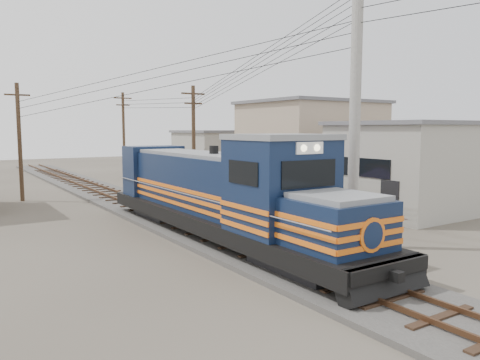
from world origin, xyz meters
TOP-DOWN VIEW (x-y plane):
  - ground at (0.00, 0.00)m, footprint 120.00×120.00m
  - ballast at (0.00, 10.00)m, footprint 3.60×70.00m
  - track at (0.00, 10.00)m, footprint 1.15×70.00m
  - locomotive at (0.00, 2.95)m, footprint 2.97×16.18m
  - utility_pole_main at (3.50, -0.50)m, footprint 0.40×0.40m
  - wooden_pole_mid at (4.50, 14.00)m, footprint 1.60×0.24m
  - wooden_pole_far at (4.80, 28.00)m, footprint 1.60×0.24m
  - wooden_pole_left at (-5.00, 18.00)m, footprint 1.60×0.24m
  - power_lines at (-0.14, 8.49)m, footprint 9.65×19.00m
  - shophouse_front at (11.50, 3.00)m, footprint 7.35×6.30m
  - shophouse_mid at (12.50, 12.00)m, footprint 8.40×7.35m
  - shophouse_back at (11.00, 22.00)m, footprint 6.30×6.30m
  - billboard at (4.74, 3.19)m, footprint 1.99×0.36m
  - market_umbrella at (5.82, 3.94)m, footprint 2.47×2.47m
  - vendor at (6.86, 6.33)m, footprint 0.70×0.48m
  - plant_nursery at (4.85, 4.09)m, footprint 3.54×3.21m

SIDE VIEW (x-z plane):
  - ground at x=0.00m, z-range 0.00..0.00m
  - ballast at x=0.00m, z-range 0.00..0.16m
  - track at x=0.00m, z-range 0.20..0.32m
  - plant_nursery at x=4.85m, z-range -0.06..1.07m
  - vendor at x=6.86m, z-range 0.00..1.83m
  - locomotive at x=0.00m, z-range -0.26..3.75m
  - market_umbrella at x=5.82m, z-range 0.89..3.24m
  - shophouse_back at x=11.00m, z-range 0.01..4.21m
  - billboard at x=4.74m, z-range 0.72..3.79m
  - shophouse_front at x=11.50m, z-range 0.01..4.71m
  - shophouse_mid at x=12.50m, z-range 0.01..6.21m
  - wooden_pole_mid at x=4.50m, z-range 0.18..7.18m
  - wooden_pole_left at x=-5.00m, z-range 0.18..7.18m
  - wooden_pole_far at x=4.80m, z-range 0.18..7.68m
  - utility_pole_main at x=3.50m, z-range 0.00..10.00m
  - power_lines at x=-0.14m, z-range 5.91..9.21m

